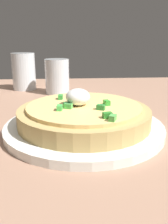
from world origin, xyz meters
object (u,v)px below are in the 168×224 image
object	(u,v)px
pizza	(84,114)
plate	(84,127)
cup_near	(24,73)
cup_far	(57,78)

from	to	relation	value
pizza	plate	bearing A→B (deg)	103.48
plate	cup_near	size ratio (longest dim) A/B	2.47
pizza	cup_near	world-z (taller)	cup_near
cup_near	plate	bearing A→B (deg)	23.94
plate	cup_near	distance (cm)	38.65
pizza	cup_far	bearing A→B (deg)	-169.37
pizza	cup_far	xyz separation A→B (cm)	(-28.67, -5.38, 1.51)
cup_near	cup_far	xyz separation A→B (cm)	(6.44, 10.17, -0.47)
pizza	cup_near	xyz separation A→B (cm)	(-35.12, -15.56, 1.98)
pizza	cup_near	distance (cm)	38.46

